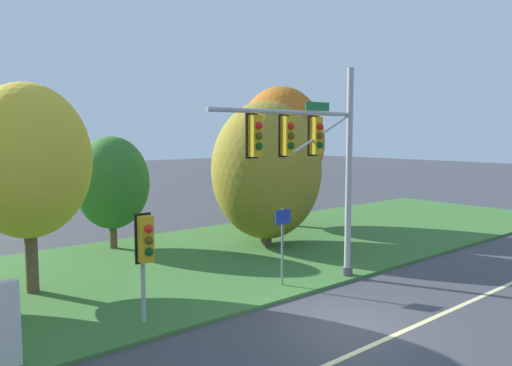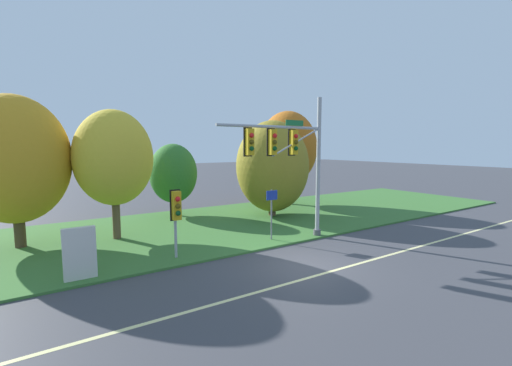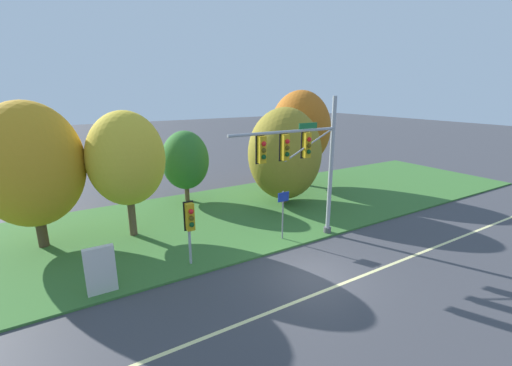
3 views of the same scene
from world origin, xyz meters
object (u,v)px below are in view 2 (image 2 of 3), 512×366
object	(u,v)px
route_sign_post	(272,207)
traffic_signal_mast	(292,154)
pedestrian_signal_near_kerb	(176,209)
tree_mid_verge	(272,166)
tree_tall_centre	(288,148)
tree_left_of_mast	(114,158)
info_kiosk	(80,254)
tree_nearest_road	(14,160)
tree_behind_signpost	(173,173)

from	to	relation	value
route_sign_post	traffic_signal_mast	bearing A→B (deg)	-40.02
pedestrian_signal_near_kerb	tree_mid_verge	size ratio (longest dim) A/B	0.45
tree_mid_verge	tree_tall_centre	world-z (taller)	tree_tall_centre
tree_left_of_mast	info_kiosk	distance (m)	6.44
route_sign_post	info_kiosk	distance (m)	8.92
tree_nearest_road	tree_mid_verge	size ratio (longest dim) A/B	1.10
tree_mid_verge	tree_behind_signpost	bearing A→B (deg)	146.39
tree_left_of_mast	tree_mid_verge	xyz separation A→B (m)	(10.32, 0.39, -0.79)
traffic_signal_mast	tree_nearest_road	xyz separation A→B (m)	(-11.55, 6.18, -0.25)
traffic_signal_mast	tree_behind_signpost	distance (m)	9.96
traffic_signal_mast	tree_tall_centre	size ratio (longest dim) A/B	0.96
traffic_signal_mast	tree_left_of_mast	size ratio (longest dim) A/B	1.10
pedestrian_signal_near_kerb	tree_tall_centre	xyz separation A→B (m)	(12.67, 8.37, 2.47)
traffic_signal_mast	tree_tall_centre	bearing A→B (deg)	52.39
pedestrian_signal_near_kerb	tree_mid_verge	world-z (taller)	tree_mid_verge
tree_mid_verge	traffic_signal_mast	bearing A→B (deg)	-117.53
tree_behind_signpost	tree_left_of_mast	bearing A→B (deg)	-137.91
tree_mid_verge	info_kiosk	world-z (taller)	tree_mid_verge
tree_behind_signpost	tree_mid_verge	size ratio (longest dim) A/B	0.76
traffic_signal_mast	tree_nearest_road	size ratio (longest dim) A/B	1.02
traffic_signal_mast	tree_mid_verge	xyz separation A→B (m)	(2.95, 5.66, -1.02)
tree_behind_signpost	info_kiosk	world-z (taller)	tree_behind_signpost
pedestrian_signal_near_kerb	route_sign_post	world-z (taller)	pedestrian_signal_near_kerb
tree_behind_signpost	tree_tall_centre	bearing A→B (deg)	-3.88
tree_behind_signpost	tree_tall_centre	xyz separation A→B (m)	(9.53, -0.65, 1.69)
traffic_signal_mast	pedestrian_signal_near_kerb	xyz separation A→B (m)	(-5.89, 0.44, -2.29)
pedestrian_signal_near_kerb	info_kiosk	bearing A→B (deg)	-176.33
route_sign_post	tree_tall_centre	xyz separation A→B (m)	(7.54, 8.17, 2.94)
pedestrian_signal_near_kerb	traffic_signal_mast	bearing A→B (deg)	-4.23
tree_tall_centre	info_kiosk	distance (m)	18.90
pedestrian_signal_near_kerb	tree_left_of_mast	bearing A→B (deg)	107.01
route_sign_post	tree_nearest_road	bearing A→B (deg)	152.81
route_sign_post	tree_tall_centre	world-z (taller)	tree_tall_centre
info_kiosk	route_sign_post	bearing A→B (deg)	2.85
traffic_signal_mast	tree_tall_centre	xyz separation A→B (m)	(6.78, 8.80, 0.18)
pedestrian_signal_near_kerb	tree_nearest_road	distance (m)	8.32
tree_mid_verge	info_kiosk	xyz separation A→B (m)	(-12.59, -5.47, -2.46)
tree_behind_signpost	tree_tall_centre	size ratio (longest dim) A/B	0.65
tree_left_of_mast	info_kiosk	size ratio (longest dim) A/B	3.50
tree_nearest_road	tree_tall_centre	distance (m)	18.52
tree_tall_centre	pedestrian_signal_near_kerb	bearing A→B (deg)	-146.55
traffic_signal_mast	route_sign_post	world-z (taller)	traffic_signal_mast
tree_nearest_road	info_kiosk	distance (m)	7.06
route_sign_post	tree_left_of_mast	world-z (taller)	tree_left_of_mast
tree_tall_centre	tree_left_of_mast	bearing A→B (deg)	-165.99
tree_mid_verge	route_sign_post	bearing A→B (deg)	-126.44
tree_tall_centre	traffic_signal_mast	bearing A→B (deg)	-127.61
route_sign_post	tree_tall_centre	bearing A→B (deg)	47.28
traffic_signal_mast	tree_nearest_road	distance (m)	13.10
pedestrian_signal_near_kerb	route_sign_post	distance (m)	5.15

